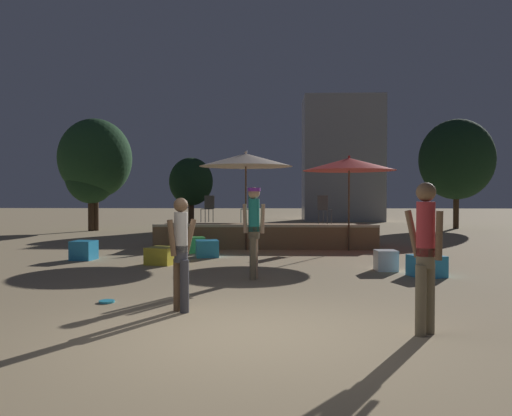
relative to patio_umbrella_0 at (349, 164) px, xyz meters
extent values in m
plane|color=tan|center=(-2.67, -9.34, -2.62)|extent=(120.00, 120.00, 0.00)
cube|color=olive|center=(-2.55, 1.22, -2.27)|extent=(7.01, 2.29, 0.70)
cube|color=#CCB793|center=(-2.55, 0.12, -1.88)|extent=(7.01, 0.12, 0.08)
cylinder|color=brown|center=(0.00, 0.00, -1.41)|extent=(0.05, 0.05, 2.43)
cone|color=red|center=(0.00, 0.00, 0.00)|extent=(2.82, 2.82, 0.39)
sphere|color=red|center=(0.00, 0.00, 0.24)|extent=(0.08, 0.08, 0.08)
cylinder|color=brown|center=(-3.15, 0.05, -1.34)|extent=(0.05, 0.05, 2.57)
cone|color=beige|center=(-3.15, 0.05, 0.15)|extent=(2.87, 2.87, 0.40)
sphere|color=beige|center=(-3.15, 0.05, 0.38)|extent=(0.08, 0.08, 0.08)
cube|color=#2D9EDB|center=(-7.23, -2.49, -2.37)|extent=(0.61, 0.61, 0.50)
cube|color=#4CC651|center=(-4.57, -0.75, -2.39)|extent=(0.61, 0.61, 0.46)
cube|color=white|center=(0.23, -4.08, -2.39)|extent=(0.48, 0.48, 0.46)
cube|color=yellow|center=(-5.01, -3.24, -2.41)|extent=(0.78, 0.78, 0.42)
cube|color=#2D9EDB|center=(0.89, -4.87, -2.40)|extent=(0.78, 0.78, 0.44)
cube|color=#2D9EDB|center=(-4.10, -1.76, -2.39)|extent=(0.71, 0.71, 0.46)
cylinder|color=#72664C|center=(-0.38, -9.18, -2.20)|extent=(0.13, 0.13, 0.85)
cylinder|color=#72664C|center=(-0.51, -9.29, -2.20)|extent=(0.13, 0.13, 0.85)
cylinder|color=#72664C|center=(-0.45, -9.24, -1.69)|extent=(0.22, 0.22, 0.24)
cylinder|color=#B22D33|center=(-0.45, -9.24, -1.35)|extent=(0.22, 0.22, 0.65)
cylinder|color=brown|center=(-0.56, -9.10, -1.42)|extent=(0.20, 0.22, 0.58)
cylinder|color=brown|center=(-0.33, -9.37, -1.42)|extent=(0.12, 0.12, 0.58)
sphere|color=brown|center=(-0.45, -9.24, -0.91)|extent=(0.23, 0.23, 0.23)
cylinder|color=brown|center=(-3.66, -8.11, -2.24)|extent=(0.13, 0.13, 0.76)
cylinder|color=#3F3F47|center=(-3.54, -8.21, -2.24)|extent=(0.13, 0.13, 0.76)
cylinder|color=#3F3F47|center=(-3.60, -8.16, -1.79)|extent=(0.19, 0.19, 0.24)
cylinder|color=beige|center=(-3.60, -8.16, -1.48)|extent=(0.19, 0.19, 0.58)
cylinder|color=brown|center=(-3.71, -8.28, -1.55)|extent=(0.16, 0.16, 0.52)
cylinder|color=brown|center=(-3.49, -8.04, -1.55)|extent=(0.21, 0.22, 0.52)
sphere|color=brown|center=(-3.60, -8.16, -1.08)|extent=(0.21, 0.21, 0.21)
cylinder|color=#72664C|center=(-2.69, -5.41, -2.20)|extent=(0.13, 0.13, 0.85)
cylinder|color=tan|center=(-2.66, -5.23, -2.20)|extent=(0.13, 0.13, 0.85)
cylinder|color=#72664C|center=(-2.67, -5.32, -1.69)|extent=(0.22, 0.22, 0.24)
cylinder|color=teal|center=(-2.67, -5.32, -1.34)|extent=(0.22, 0.22, 0.65)
cylinder|color=tan|center=(-2.49, -5.35, -1.41)|extent=(0.11, 0.10, 0.58)
cylinder|color=tan|center=(-2.85, -5.28, -1.41)|extent=(0.11, 0.10, 0.58)
sphere|color=tan|center=(-2.67, -5.32, -0.90)|extent=(0.23, 0.23, 0.23)
cylinder|color=purple|center=(-2.67, -5.32, -0.83)|extent=(0.26, 0.26, 0.07)
cylinder|color=#1E4C47|center=(-3.24, 1.42, -1.62)|extent=(0.02, 0.02, 0.45)
cylinder|color=#1E4C47|center=(-3.37, 1.15, -1.62)|extent=(0.02, 0.02, 0.45)
cylinder|color=#1E4C47|center=(-2.97, 1.28, -1.62)|extent=(0.02, 0.02, 0.45)
cylinder|color=#1E4C47|center=(-3.11, 1.01, -1.62)|extent=(0.02, 0.02, 0.45)
cylinder|color=#1E4C47|center=(-3.17, 1.22, -1.39)|extent=(0.40, 0.40, 0.02)
cube|color=#1E4C47|center=(-3.02, 1.14, -1.17)|extent=(0.19, 0.33, 0.45)
cylinder|color=#2D3338|center=(-4.50, 1.60, -1.62)|extent=(0.02, 0.02, 0.45)
cylinder|color=#2D3338|center=(-4.74, 1.42, -1.62)|extent=(0.02, 0.02, 0.45)
cylinder|color=#2D3338|center=(-4.32, 1.36, -1.62)|extent=(0.02, 0.02, 0.45)
cylinder|color=#2D3338|center=(-4.56, 1.18, -1.62)|extent=(0.02, 0.02, 0.45)
cylinder|color=#2D3338|center=(-4.53, 1.39, -1.39)|extent=(0.40, 0.40, 0.02)
cube|color=#2D3338|center=(-4.43, 1.25, -1.17)|extent=(0.31, 0.24, 0.45)
cylinder|color=#47474C|center=(-0.45, 0.67, -1.62)|extent=(0.02, 0.02, 0.45)
cylinder|color=#47474C|center=(-0.70, 0.83, -1.62)|extent=(0.02, 0.02, 0.45)
cylinder|color=#47474C|center=(-0.61, 0.41, -1.62)|extent=(0.02, 0.02, 0.45)
cylinder|color=#47474C|center=(-0.86, 0.58, -1.62)|extent=(0.02, 0.02, 0.45)
cylinder|color=#47474C|center=(-0.66, 0.62, -1.39)|extent=(0.40, 0.40, 0.02)
cube|color=#47474C|center=(-0.75, 0.48, -1.17)|extent=(0.32, 0.22, 0.45)
cylinder|color=#33B2D8|center=(-4.88, -7.60, -2.61)|extent=(0.24, 0.24, 0.03)
cylinder|color=#3D2B1C|center=(-10.98, 8.06, -1.85)|extent=(0.28, 0.28, 1.54)
ellipsoid|color=#19381E|center=(-10.98, 8.06, -0.02)|extent=(2.36, 2.36, 2.60)
cylinder|color=#3D2B1C|center=(6.96, 10.44, -1.70)|extent=(0.28, 0.28, 1.85)
ellipsoid|color=black|center=(6.96, 10.44, 0.89)|extent=(3.70, 3.70, 4.07)
cylinder|color=#3D2B1C|center=(-10.83, 8.26, -1.67)|extent=(0.28, 0.28, 1.90)
ellipsoid|color=#1E4223|center=(-10.83, 8.26, 0.83)|extent=(3.44, 3.44, 3.78)
cylinder|color=#3D2B1C|center=(-6.26, 8.39, -1.92)|extent=(0.28, 0.28, 1.41)
ellipsoid|color=black|center=(-6.26, 8.39, -0.28)|extent=(2.08, 2.08, 2.29)
cube|color=gray|center=(2.21, 18.21, 1.45)|extent=(5.15, 3.55, 8.15)
camera|label=1|loc=(-2.25, -15.26, -0.95)|focal=35.00mm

